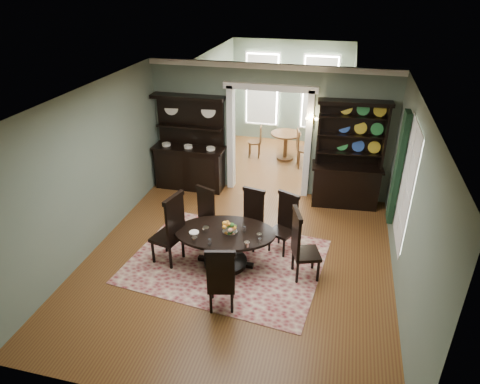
{
  "coord_description": "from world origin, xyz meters",
  "views": [
    {
      "loc": [
        1.58,
        -6.14,
        4.76
      ],
      "look_at": [
        -0.09,
        0.6,
        1.13
      ],
      "focal_mm": 32.0,
      "sensor_mm": 36.0,
      "label": 1
    }
  ],
  "objects_px": {
    "dining_table": "(225,242)",
    "parlor_table": "(286,142)",
    "sideboard": "(190,157)",
    "welsh_dresser": "(347,169)"
  },
  "relations": [
    {
      "from": "dining_table",
      "to": "parlor_table",
      "type": "distance_m",
      "value": 5.08
    },
    {
      "from": "dining_table",
      "to": "sideboard",
      "type": "relative_size",
      "value": 0.85
    },
    {
      "from": "dining_table",
      "to": "welsh_dresser",
      "type": "relative_size",
      "value": 0.81
    },
    {
      "from": "welsh_dresser",
      "to": "parlor_table",
      "type": "bearing_deg",
      "value": 122.13
    },
    {
      "from": "welsh_dresser",
      "to": "parlor_table",
      "type": "relative_size",
      "value": 2.85
    },
    {
      "from": "dining_table",
      "to": "welsh_dresser",
      "type": "distance_m",
      "value": 3.5
    },
    {
      "from": "parlor_table",
      "to": "welsh_dresser",
      "type": "bearing_deg",
      "value": -52.96
    },
    {
      "from": "dining_table",
      "to": "parlor_table",
      "type": "height_order",
      "value": "parlor_table"
    },
    {
      "from": "sideboard",
      "to": "welsh_dresser",
      "type": "relative_size",
      "value": 0.95
    },
    {
      "from": "dining_table",
      "to": "sideboard",
      "type": "height_order",
      "value": "sideboard"
    }
  ]
}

